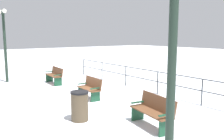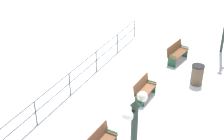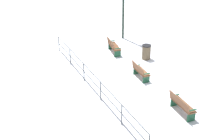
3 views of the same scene
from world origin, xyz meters
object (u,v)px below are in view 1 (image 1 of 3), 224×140
Objects in this scene: lamppost_near at (4,37)px; bench_third at (153,111)px; trash_bin at (80,106)px; bench_nearest at (55,75)px; bench_second at (90,88)px.

bench_third is at bearing 100.54° from lamppost_near.
lamppost_near reaches higher than trash_bin.
trash_bin is (1.49, -1.76, -0.01)m from bench_third.
bench_third is at bearing 91.60° from bench_nearest.
lamppost_near is at bearing -70.48° from bench_third.
bench_nearest is 7.82m from bench_third.
bench_third is 1.73× the size of trash_bin.
bench_second is 1.47× the size of trash_bin.
bench_second is 0.34× the size of lamppost_near.
bench_nearest is 6.30m from trash_bin.
lamppost_near is (1.84, -9.87, 2.11)m from bench_third.
trash_bin is (1.72, 6.06, -0.01)m from bench_nearest.
bench_nearest is at bearing -87.58° from bench_second.
trash_bin reaches higher than bench_third.
trash_bin reaches higher than bench_second.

